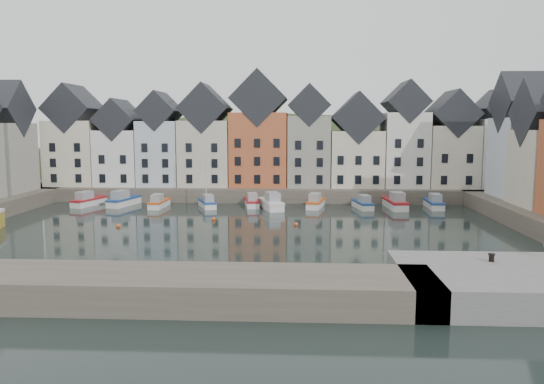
{
  "coord_description": "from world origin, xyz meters",
  "views": [
    {
      "loc": [
        6.23,
        -54.7,
        11.43
      ],
      "look_at": [
        3.18,
        6.0,
        3.75
      ],
      "focal_mm": 35.0,
      "sensor_mm": 36.0,
      "label": 1
    }
  ],
  "objects": [
    {
      "name": "mooring_buoys",
      "position": [
        -4.0,
        5.33,
        0.15
      ],
      "size": [
        20.5,
        5.5,
        0.5
      ],
      "color": "#CE4C18",
      "rests_on": "ground"
    },
    {
      "name": "near_quay",
      "position": [
        22.0,
        -20.0,
        1.0
      ],
      "size": [
        18.0,
        10.0,
        2.0
      ],
      "primitive_type": "cube",
      "color": "#60605E",
      "rests_on": "ground"
    },
    {
      "name": "boat_a",
      "position": [
        -23.77,
        18.66,
        0.7
      ],
      "size": [
        3.49,
        6.4,
        2.35
      ],
      "rotation": [
        0.0,
        0.0,
        -0.28
      ],
      "color": "silver",
      "rests_on": "ground"
    },
    {
      "name": "boat_e",
      "position": [
        -0.33,
        19.2,
        0.65
      ],
      "size": [
        2.67,
        5.91,
        2.19
      ],
      "rotation": [
        0.0,
        0.0,
        0.16
      ],
      "color": "silver",
      "rests_on": "ground"
    },
    {
      "name": "boat_b",
      "position": [
        -18.75,
        18.99,
        0.74
      ],
      "size": [
        3.46,
        6.76,
        2.49
      ],
      "rotation": [
        0.0,
        0.0,
        -0.24
      ],
      "color": "silver",
      "rests_on": "ground"
    },
    {
      "name": "far_terrace",
      "position": [
        3.21,
        28.0,
        8.88
      ],
      "size": [
        72.37,
        8.16,
        17.78
      ],
      "color": "beige",
      "rests_on": "far_quay"
    },
    {
      "name": "near_wall",
      "position": [
        -10.0,
        -22.0,
        1.0
      ],
      "size": [
        50.0,
        6.0,
        2.0
      ],
      "primitive_type": "cube",
      "color": "#4F473C",
      "rests_on": "ground"
    },
    {
      "name": "boat_f",
      "position": [
        2.5,
        17.06,
        0.78
      ],
      "size": [
        4.11,
        7.19,
        2.64
      ],
      "rotation": [
        0.0,
        0.0,
        0.31
      ],
      "color": "silver",
      "rests_on": "ground"
    },
    {
      "name": "boat_h",
      "position": [
        15.15,
        18.11,
        0.64
      ],
      "size": [
        2.65,
        5.8,
        2.14
      ],
      "rotation": [
        0.0,
        0.0,
        0.17
      ],
      "color": "silver",
      "rests_on": "ground"
    },
    {
      "name": "boat_i",
      "position": [
        19.62,
        18.23,
        0.78
      ],
      "size": [
        2.65,
        7.0,
        2.63
      ],
      "rotation": [
        0.0,
        0.0,
        0.08
      ],
      "color": "silver",
      "rests_on": "ground"
    },
    {
      "name": "boat_c",
      "position": [
        -13.26,
        17.63,
        0.64
      ],
      "size": [
        1.95,
        5.63,
        2.14
      ],
      "rotation": [
        0.0,
        0.0,
        -0.04
      ],
      "color": "silver",
      "rests_on": "ground"
    },
    {
      "name": "boat_d",
      "position": [
        -6.48,
        18.0,
        0.67
      ],
      "size": [
        3.49,
        5.67,
        10.37
      ],
      "rotation": [
        0.0,
        0.0,
        0.36
      ],
      "color": "silver",
      "rests_on": "ground"
    },
    {
      "name": "far_quay",
      "position": [
        0.0,
        30.0,
        1.0
      ],
      "size": [
        90.0,
        16.0,
        2.0
      ],
      "primitive_type": "cube",
      "color": "#4F473C",
      "rests_on": "ground"
    },
    {
      "name": "boat_j",
      "position": [
        25.01,
        18.86,
        0.69
      ],
      "size": [
        2.07,
        6.06,
        2.3
      ],
      "rotation": [
        0.0,
        0.0,
        -0.03
      ],
      "color": "silver",
      "rests_on": "ground"
    },
    {
      "name": "boat_g",
      "position": [
        8.64,
        18.67,
        0.69
      ],
      "size": [
        3.0,
        6.25,
        2.31
      ],
      "rotation": [
        0.0,
        0.0,
        -0.2
      ],
      "color": "silver",
      "rests_on": "ground"
    },
    {
      "name": "mooring_bollard",
      "position": [
        19.7,
        -18.0,
        2.31
      ],
      "size": [
        0.48,
        0.48,
        0.56
      ],
      "color": "black",
      "rests_on": "near_quay"
    },
    {
      "name": "ground",
      "position": [
        0.0,
        0.0,
        0.0
      ],
      "size": [
        260.0,
        260.0,
        0.0
      ],
      "primitive_type": "plane",
      "color": "black",
      "rests_on": "ground"
    },
    {
      "name": "hillside",
      "position": [
        0.02,
        56.0,
        -17.96
      ],
      "size": [
        153.6,
        70.4,
        64.0
      ],
      "color": "#203118",
      "rests_on": "ground"
    }
  ]
}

